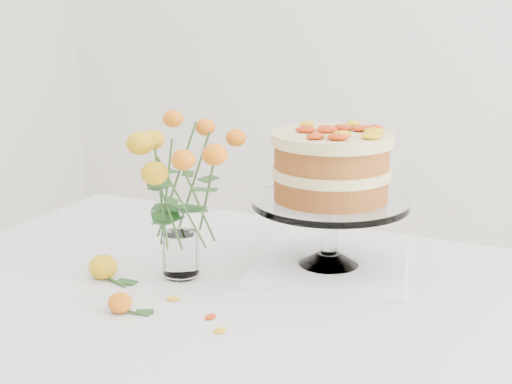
% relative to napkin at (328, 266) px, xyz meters
% --- Properties ---
extents(table, '(1.43, 0.93, 0.76)m').
position_rel_napkin_xyz_m(table, '(-0.09, -0.18, -0.09)').
color(table, tan).
rests_on(table, ground).
extents(napkin, '(0.37, 0.37, 0.01)m').
position_rel_napkin_xyz_m(napkin, '(0.00, 0.00, 0.00)').
color(napkin, white).
rests_on(napkin, table).
extents(cake_stand, '(0.32, 0.32, 0.29)m').
position_rel_napkin_xyz_m(cake_stand, '(0.00, 0.00, 0.20)').
color(cake_stand, white).
rests_on(cake_stand, napkin).
extents(rose_vase, '(0.26, 0.26, 0.37)m').
position_rel_napkin_xyz_m(rose_vase, '(-0.25, -0.17, 0.21)').
color(rose_vase, white).
rests_on(rose_vase, table).
extents(loose_rose_near, '(0.10, 0.06, 0.05)m').
position_rel_napkin_xyz_m(loose_rose_near, '(-0.39, -0.24, 0.02)').
color(loose_rose_near, gold).
rests_on(loose_rose_near, table).
extents(loose_rose_far, '(0.08, 0.04, 0.04)m').
position_rel_napkin_xyz_m(loose_rose_far, '(-0.26, -0.36, 0.01)').
color(loose_rose_far, '#E14D0B').
rests_on(loose_rose_far, table).
extents(stray_petal_a, '(0.03, 0.02, 0.00)m').
position_rel_napkin_xyz_m(stray_petal_a, '(-0.21, -0.28, -0.00)').
color(stray_petal_a, yellow).
rests_on(stray_petal_a, table).
extents(stray_petal_b, '(0.03, 0.02, 0.00)m').
position_rel_napkin_xyz_m(stray_petal_b, '(-0.11, -0.32, -0.00)').
color(stray_petal_b, yellow).
rests_on(stray_petal_b, table).
extents(stray_petal_c, '(0.03, 0.02, 0.00)m').
position_rel_napkin_xyz_m(stray_petal_c, '(-0.07, -0.36, -0.00)').
color(stray_petal_c, yellow).
rests_on(stray_petal_c, table).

